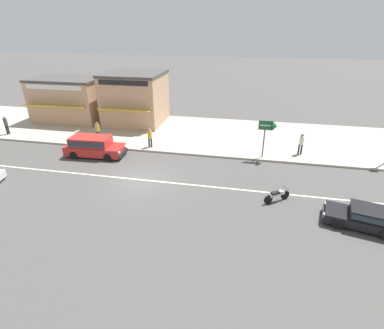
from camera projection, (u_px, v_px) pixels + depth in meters
name	position (u px, v px, depth m)	size (l,w,h in m)	color
ground_plane	(142.00, 180.00, 20.20)	(160.00, 160.00, 0.00)	#4C4947
lane_centre_stripe	(142.00, 180.00, 20.20)	(50.40, 0.14, 0.01)	silver
kerb_strip	(176.00, 132.00, 28.70)	(68.00, 10.00, 0.15)	#ADA393
hatchback_black_0	(365.00, 217.00, 15.38)	(3.89, 2.38, 1.10)	black
minivan_red_3	(93.00, 145.00, 23.56)	(4.67, 2.12, 1.56)	red
motorcycle_0	(277.00, 195.00, 17.62)	(1.51, 1.15, 0.80)	black
arrow_signboard	(273.00, 127.00, 22.14)	(1.37, 0.78, 2.95)	#4C4C51
pedestrian_near_clock	(301.00, 142.00, 23.32)	(0.34, 0.34, 1.72)	#333338
pedestrian_mid_kerb	(6.00, 124.00, 27.60)	(0.34, 0.34, 1.72)	#232838
pedestrian_by_shop	(150.00, 136.00, 24.73)	(0.34, 0.34, 1.61)	#232838
pedestrian_far_end	(98.00, 130.00, 26.23)	(0.34, 0.34, 1.63)	#232838
shopfront_corner_warung	(69.00, 99.00, 31.41)	(7.09, 5.33, 4.36)	tan
shopfront_mid_block	(135.00, 98.00, 30.39)	(5.72, 6.23, 5.02)	tan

